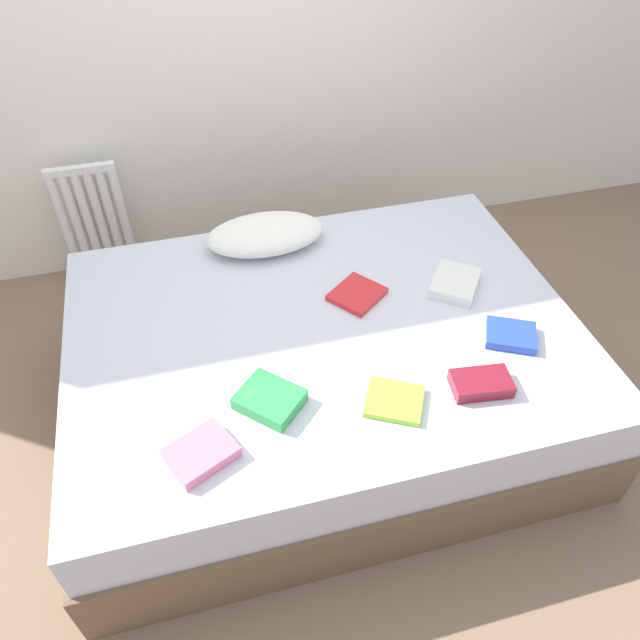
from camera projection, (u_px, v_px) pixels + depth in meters
ground_plane at (323, 406)px, 2.70m from camera, size 8.00×8.00×0.00m
bed at (323, 368)px, 2.53m from camera, size 2.00×1.50×0.50m
radiator at (93, 217)px, 3.12m from camera, size 0.34×0.04×0.58m
pillow at (265, 234)px, 2.68m from camera, size 0.52×0.29×0.13m
textbook_red at (357, 294)px, 2.47m from camera, size 0.26×0.26×0.02m
textbook_white at (455, 283)px, 2.50m from camera, size 0.27×0.28×0.05m
textbook_green at (270, 399)px, 2.05m from camera, size 0.26×0.27×0.05m
textbook_blue at (511, 335)px, 2.29m from camera, size 0.23×0.22×0.04m
textbook_lime at (394, 401)px, 2.06m from camera, size 0.25×0.24×0.02m
textbook_maroon at (481, 384)px, 2.10m from camera, size 0.22×0.15×0.05m
textbook_pink at (201, 453)px, 1.90m from camera, size 0.25×0.23×0.04m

